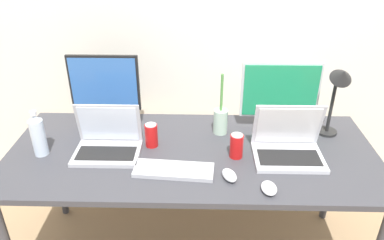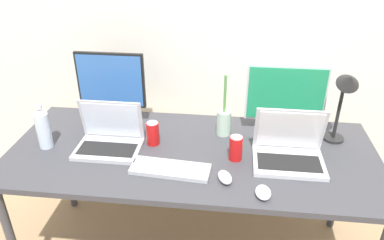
# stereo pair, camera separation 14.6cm
# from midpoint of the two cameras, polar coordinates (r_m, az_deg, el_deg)

# --- Properties ---
(wall_back) EXTENTS (7.00, 0.08, 2.60)m
(wall_back) POSITION_cam_midpoint_polar(r_m,az_deg,el_deg) (2.25, 3.73, 15.82)
(wall_back) COLOR silver
(wall_back) RESTS_ON ground
(work_desk) EXTENTS (1.88, 0.80, 0.74)m
(work_desk) POSITION_cam_midpoint_polar(r_m,az_deg,el_deg) (1.95, 2.15, -6.13)
(work_desk) COLOR #424247
(work_desk) RESTS_ON ground
(monitor_left) EXTENTS (0.38, 0.21, 0.42)m
(monitor_left) POSITION_cam_midpoint_polar(r_m,az_deg,el_deg) (2.12, -10.27, 4.91)
(monitor_left) COLOR black
(monitor_left) RESTS_ON work_desk
(monitor_center) EXTENTS (0.42, 0.18, 0.39)m
(monitor_center) POSITION_cam_midpoint_polar(r_m,az_deg,el_deg) (2.07, 16.01, 3.22)
(monitor_center) COLOR silver
(monitor_center) RESTS_ON work_desk
(laptop_silver) EXTENTS (0.33, 0.23, 0.24)m
(laptop_silver) POSITION_cam_midpoint_polar(r_m,az_deg,el_deg) (1.95, -10.37, -2.73)
(laptop_silver) COLOR #B7B7BC
(laptop_silver) RESTS_ON work_desk
(laptop_secondary) EXTENTS (0.34, 0.25, 0.26)m
(laptop_secondary) POSITION_cam_midpoint_polar(r_m,az_deg,el_deg) (1.90, 16.69, -4.41)
(laptop_secondary) COLOR silver
(laptop_secondary) RESTS_ON work_desk
(keyboard_main) EXTENTS (0.38, 0.16, 0.02)m
(keyboard_main) POSITION_cam_midpoint_polar(r_m,az_deg,el_deg) (1.77, -0.94, -7.54)
(keyboard_main) COLOR #B2B2B7
(keyboard_main) RESTS_ON work_desk
(mouse_by_keyboard) EXTENTS (0.09, 0.11, 0.04)m
(mouse_by_keyboard) POSITION_cam_midpoint_polar(r_m,az_deg,el_deg) (1.72, 7.49, -8.70)
(mouse_by_keyboard) COLOR silver
(mouse_by_keyboard) RESTS_ON work_desk
(mouse_by_laptop) EXTENTS (0.07, 0.10, 0.03)m
(mouse_by_laptop) POSITION_cam_midpoint_polar(r_m,az_deg,el_deg) (1.67, 13.30, -10.76)
(mouse_by_laptop) COLOR silver
(mouse_by_laptop) RESTS_ON work_desk
(water_bottle) EXTENTS (0.07, 0.07, 0.24)m
(water_bottle) POSITION_cam_midpoint_polar(r_m,az_deg,el_deg) (2.02, -19.86, -1.20)
(water_bottle) COLOR silver
(water_bottle) RESTS_ON work_desk
(soda_can_near_keyboard) EXTENTS (0.07, 0.07, 0.13)m
(soda_can_near_keyboard) POSITION_cam_midpoint_polar(r_m,az_deg,el_deg) (1.85, 8.95, -4.30)
(soda_can_near_keyboard) COLOR red
(soda_can_near_keyboard) RESTS_ON work_desk
(soda_can_by_laptop) EXTENTS (0.07, 0.07, 0.13)m
(soda_can_by_laptop) POSITION_cam_midpoint_polar(r_m,az_deg,el_deg) (1.95, -3.88, -2.09)
(soda_can_by_laptop) COLOR red
(soda_can_by_laptop) RESTS_ON work_desk
(bamboo_vase) EXTENTS (0.08, 0.08, 0.35)m
(bamboo_vase) POSITION_cam_midpoint_polar(r_m,az_deg,el_deg) (2.04, 6.90, -0.27)
(bamboo_vase) COLOR #B2D1B7
(bamboo_vase) RESTS_ON work_desk
(desk_lamp) EXTENTS (0.11, 0.18, 0.42)m
(desk_lamp) POSITION_cam_midpoint_polar(r_m,az_deg,el_deg) (2.02, 24.23, 3.54)
(desk_lamp) COLOR black
(desk_lamp) RESTS_ON work_desk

